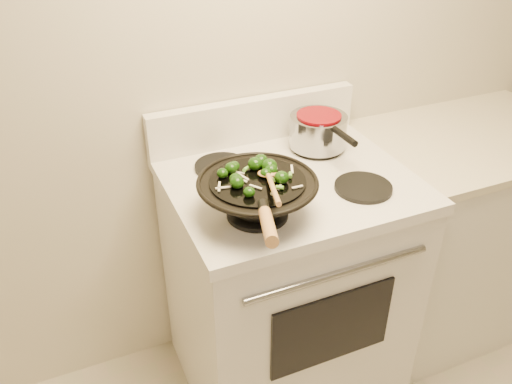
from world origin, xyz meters
name	(u,v)px	position (x,y,z in m)	size (l,w,h in m)	color
stove	(286,283)	(-0.21, 1.17, 0.47)	(0.78, 0.67, 1.08)	white
counter_unit	(453,231)	(0.59, 1.20, 0.46)	(0.89, 0.62, 0.91)	white
wok	(258,195)	(-0.39, 1.02, 0.99)	(0.34, 0.55, 0.20)	black
stirfry	(254,172)	(-0.39, 1.04, 1.05)	(0.25, 0.19, 0.04)	black
wooden_spoon	(270,181)	(-0.37, 0.96, 1.06)	(0.11, 0.26, 0.06)	#B27E46
saucepan	(318,130)	(-0.03, 1.32, 0.99)	(0.20, 0.32, 0.12)	gray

